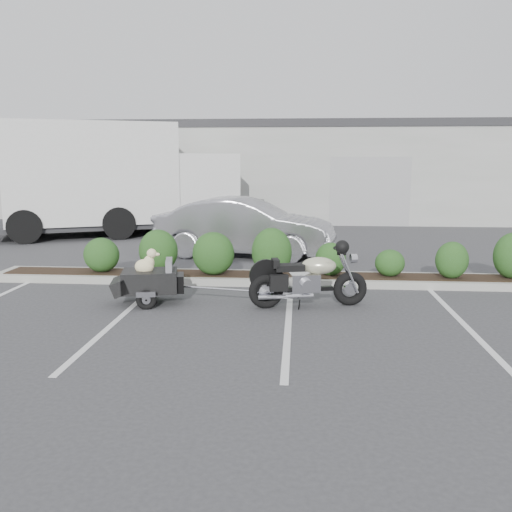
# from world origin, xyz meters

# --- Properties ---
(ground) EXTENTS (90.00, 90.00, 0.00)m
(ground) POSITION_xyz_m (0.00, 0.00, 0.00)
(ground) COLOR #38383A
(ground) RESTS_ON ground
(planter_kerb) EXTENTS (12.00, 1.00, 0.15)m
(planter_kerb) POSITION_xyz_m (1.00, 2.20, 0.07)
(planter_kerb) COLOR #9E9E93
(planter_kerb) RESTS_ON ground
(building) EXTENTS (26.00, 10.00, 4.00)m
(building) POSITION_xyz_m (0.00, 17.00, 2.00)
(building) COLOR #9EA099
(building) RESTS_ON ground
(motorcycle) EXTENTS (2.06, 0.87, 1.19)m
(motorcycle) POSITION_xyz_m (1.52, 0.32, 0.48)
(motorcycle) COLOR black
(motorcycle) RESTS_ON ground
(pet_trailer) EXTENTS (1.68, 0.96, 0.99)m
(pet_trailer) POSITION_xyz_m (-1.26, 0.34, 0.42)
(pet_trailer) COLOR black
(pet_trailer) RESTS_ON ground
(sedan) EXTENTS (4.81, 2.31, 1.52)m
(sedan) POSITION_xyz_m (-0.05, 5.16, 0.76)
(sedan) COLOR #A5A5AC
(sedan) RESTS_ON ground
(dumpster) EXTENTS (2.02, 1.65, 1.15)m
(dumpster) POSITION_xyz_m (-0.86, 9.48, 0.58)
(dumpster) COLOR navy
(dumpster) RESTS_ON ground
(delivery_truck) EXTENTS (8.36, 5.49, 3.66)m
(delivery_truck) POSITION_xyz_m (-4.64, 9.09, 1.76)
(delivery_truck) COLOR silver
(delivery_truck) RESTS_ON ground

